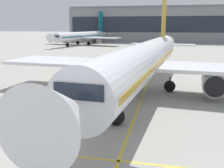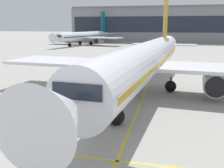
{
  "view_description": "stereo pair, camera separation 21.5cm",
  "coord_description": "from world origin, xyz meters",
  "px_view_note": "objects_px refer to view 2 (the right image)",
  "views": [
    {
      "loc": [
        8.37,
        -15.48,
        7.86
      ],
      "look_at": [
        3.91,
        5.64,
        3.03
      ],
      "focal_mm": 42.26,
      "sensor_mm": 36.0,
      "label": 1
    },
    {
      "loc": [
        8.58,
        -15.43,
        7.86
      ],
      "look_at": [
        3.91,
        5.64,
        3.03
      ],
      "focal_mm": 42.26,
      "sensor_mm": 36.0,
      "label": 2
    }
  ],
  "objects_px": {
    "safety_cone_engine_keepout": "(83,88)",
    "safety_cone_wingtip": "(77,88)",
    "ground_crew_by_carts": "(80,108)",
    "safety_cone_nose_mark": "(90,87)",
    "ground_crew_by_loader": "(67,114)",
    "parked_airplane": "(145,61)",
    "belt_loader": "(83,104)",
    "ground_crew_wingwalker": "(49,113)",
    "baggage_cart_lead": "(47,110)",
    "ground_crew_marshaller": "(56,100)",
    "distant_airplane": "(84,36)",
    "baggage_cart_second": "(9,114)"
  },
  "relations": [
    {
      "from": "ground_crew_marshaller",
      "to": "ground_crew_wingwalker",
      "type": "bearing_deg",
      "value": -74.04
    },
    {
      "from": "parked_airplane",
      "to": "safety_cone_wingtip",
      "type": "height_order",
      "value": "parked_airplane"
    },
    {
      "from": "ground_crew_by_carts",
      "to": "safety_cone_wingtip",
      "type": "relative_size",
      "value": 2.78
    },
    {
      "from": "safety_cone_engine_keepout",
      "to": "safety_cone_nose_mark",
      "type": "xyz_separation_m",
      "value": [
        0.53,
        1.21,
        -0.07
      ]
    },
    {
      "from": "safety_cone_engine_keepout",
      "to": "safety_cone_wingtip",
      "type": "distance_m",
      "value": 0.92
    },
    {
      "from": "baggage_cart_second",
      "to": "safety_cone_engine_keepout",
      "type": "distance_m",
      "value": 12.34
    },
    {
      "from": "baggage_cart_lead",
      "to": "ground_crew_by_carts",
      "type": "relative_size",
      "value": 1.54
    },
    {
      "from": "baggage_cart_lead",
      "to": "safety_cone_wingtip",
      "type": "distance_m",
      "value": 10.97
    },
    {
      "from": "parked_airplane",
      "to": "baggage_cart_second",
      "type": "distance_m",
      "value": 16.59
    },
    {
      "from": "ground_crew_wingwalker",
      "to": "safety_cone_wingtip",
      "type": "xyz_separation_m",
      "value": [
        -1.88,
        11.49,
        -0.69
      ]
    },
    {
      "from": "ground_crew_by_loader",
      "to": "ground_crew_by_carts",
      "type": "relative_size",
      "value": 1.0
    },
    {
      "from": "ground_crew_by_carts",
      "to": "baggage_cart_second",
      "type": "bearing_deg",
      "value": -150.53
    },
    {
      "from": "ground_crew_marshaller",
      "to": "safety_cone_nose_mark",
      "type": "bearing_deg",
      "value": 86.24
    },
    {
      "from": "ground_crew_by_loader",
      "to": "ground_crew_marshaller",
      "type": "distance_m",
      "value": 4.38
    },
    {
      "from": "ground_crew_wingwalker",
      "to": "distant_airplane",
      "type": "xyz_separation_m",
      "value": [
        -25.27,
        84.93,
        2.49
      ]
    },
    {
      "from": "safety_cone_nose_mark",
      "to": "safety_cone_wingtip",
      "type": "bearing_deg",
      "value": -146.23
    },
    {
      "from": "ground_crew_marshaller",
      "to": "distant_airplane",
      "type": "relative_size",
      "value": 0.04
    },
    {
      "from": "ground_crew_by_carts",
      "to": "ground_crew_marshaller",
      "type": "bearing_deg",
      "value": 148.94
    },
    {
      "from": "safety_cone_engine_keepout",
      "to": "safety_cone_wingtip",
      "type": "xyz_separation_m",
      "value": [
        -0.88,
        0.27,
        -0.07
      ]
    },
    {
      "from": "parked_airplane",
      "to": "baggage_cart_lead",
      "type": "relative_size",
      "value": 16.98
    },
    {
      "from": "safety_cone_wingtip",
      "to": "belt_loader",
      "type": "bearing_deg",
      "value": -66.49
    },
    {
      "from": "ground_crew_by_loader",
      "to": "safety_cone_engine_keepout",
      "type": "height_order",
      "value": "ground_crew_by_loader"
    },
    {
      "from": "baggage_cart_lead",
      "to": "safety_cone_engine_keepout",
      "type": "distance_m",
      "value": 10.62
    },
    {
      "from": "ground_crew_marshaller",
      "to": "ground_crew_wingwalker",
      "type": "relative_size",
      "value": 1.0
    },
    {
      "from": "belt_loader",
      "to": "baggage_cart_lead",
      "type": "xyz_separation_m",
      "value": [
        -2.16,
        -2.79,
        0.13
      ]
    },
    {
      "from": "ground_crew_wingwalker",
      "to": "safety_cone_nose_mark",
      "type": "bearing_deg",
      "value": 92.2
    },
    {
      "from": "safety_cone_nose_mark",
      "to": "ground_crew_marshaller",
      "type": "bearing_deg",
      "value": -93.76
    },
    {
      "from": "parked_airplane",
      "to": "ground_crew_by_loader",
      "type": "bearing_deg",
      "value": -111.28
    },
    {
      "from": "baggage_cart_second",
      "to": "distant_airplane",
      "type": "relative_size",
      "value": 0.07
    },
    {
      "from": "baggage_cart_second",
      "to": "ground_crew_marshaller",
      "type": "distance_m",
      "value": 5.02
    },
    {
      "from": "baggage_cart_lead",
      "to": "baggage_cart_second",
      "type": "relative_size",
      "value": 1.0
    },
    {
      "from": "belt_loader",
      "to": "distant_airplane",
      "type": "height_order",
      "value": "distant_airplane"
    },
    {
      "from": "belt_loader",
      "to": "safety_cone_wingtip",
      "type": "distance_m",
      "value": 8.82
    },
    {
      "from": "ground_crew_marshaller",
      "to": "safety_cone_engine_keepout",
      "type": "bearing_deg",
      "value": 89.64
    },
    {
      "from": "baggage_cart_lead",
      "to": "safety_cone_engine_keepout",
      "type": "height_order",
      "value": "baggage_cart_lead"
    },
    {
      "from": "baggage_cart_lead",
      "to": "safety_cone_engine_keepout",
      "type": "bearing_deg",
      "value": 92.57
    },
    {
      "from": "baggage_cart_second",
      "to": "parked_airplane",
      "type": "bearing_deg",
      "value": 55.35
    },
    {
      "from": "ground_crew_marshaller",
      "to": "safety_cone_engine_keepout",
      "type": "distance_m",
      "value": 7.56
    },
    {
      "from": "parked_airplane",
      "to": "ground_crew_by_loader",
      "type": "height_order",
      "value": "parked_airplane"
    },
    {
      "from": "ground_crew_marshaller",
      "to": "safety_cone_nose_mark",
      "type": "relative_size",
      "value": 2.74
    },
    {
      "from": "baggage_cart_lead",
      "to": "ground_crew_by_loader",
      "type": "bearing_deg",
      "value": -14.79
    },
    {
      "from": "belt_loader",
      "to": "safety_cone_engine_keepout",
      "type": "height_order",
      "value": "belt_loader"
    },
    {
      "from": "parked_airplane",
      "to": "ground_crew_by_carts",
      "type": "distance_m",
      "value": 11.83
    },
    {
      "from": "ground_crew_by_carts",
      "to": "distant_airplane",
      "type": "xyz_separation_m",
      "value": [
        -27.24,
        83.07,
        2.49
      ]
    },
    {
      "from": "ground_crew_by_loader",
      "to": "safety_cone_wingtip",
      "type": "height_order",
      "value": "ground_crew_by_loader"
    },
    {
      "from": "belt_loader",
      "to": "baggage_cart_lead",
      "type": "distance_m",
      "value": 3.53
    },
    {
      "from": "ground_crew_marshaller",
      "to": "safety_cone_wingtip",
      "type": "relative_size",
      "value": 2.78
    },
    {
      "from": "safety_cone_wingtip",
      "to": "safety_cone_nose_mark",
      "type": "relative_size",
      "value": 0.98
    },
    {
      "from": "parked_airplane",
      "to": "ground_crew_by_loader",
      "type": "xyz_separation_m",
      "value": [
        -4.84,
        -12.41,
        -2.75
      ]
    },
    {
      "from": "belt_loader",
      "to": "ground_crew_marshaller",
      "type": "height_order",
      "value": "belt_loader"
    }
  ]
}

